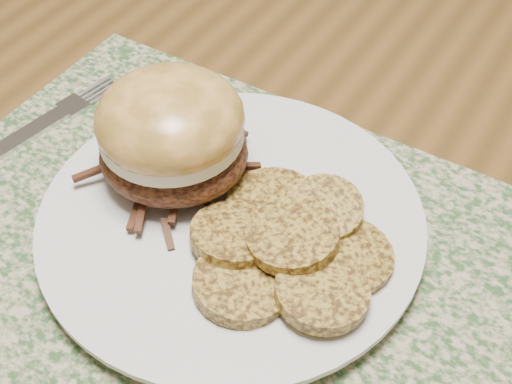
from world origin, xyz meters
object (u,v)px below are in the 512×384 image
at_px(dining_table, 283,281).
at_px(pork_sandwich, 172,133).
at_px(dinner_plate, 231,222).
at_px(fork, 26,135).

distance_m(dining_table, pork_sandwich, 0.16).
height_order(dinner_plate, pork_sandwich, pork_sandwich).
xyz_separation_m(dinner_plate, pork_sandwich, (-0.06, 0.01, 0.05)).
distance_m(dining_table, dinner_plate, 0.10).
relative_size(dinner_plate, pork_sandwich, 1.95).
height_order(dining_table, dinner_plate, dinner_plate).
xyz_separation_m(dinner_plate, fork, (-0.20, -0.00, -0.01)).
bearing_deg(pork_sandwich, fork, 171.46).
height_order(dining_table, fork, fork).
distance_m(dinner_plate, pork_sandwich, 0.08).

